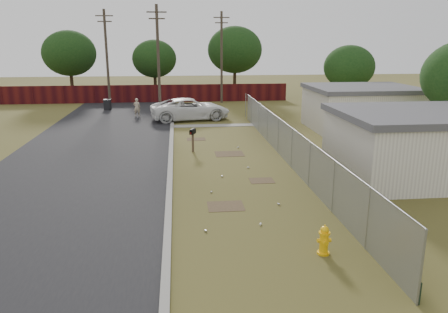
{
  "coord_description": "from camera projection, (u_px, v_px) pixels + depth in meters",
  "views": [
    {
      "loc": [
        -2.56,
        -20.76,
        6.24
      ],
      "look_at": [
        -0.51,
        -1.63,
        1.1
      ],
      "focal_mm": 35.0,
      "sensor_mm": 36.0,
      "label": 1
    }
  ],
  "objects": [
    {
      "name": "pedestrian",
      "position": [
        137.0,
        107.0,
        36.73
      ],
      "size": [
        0.57,
        0.38,
        1.54
      ],
      "primitive_type": "imported",
      "rotation": [
        0.0,
        0.0,
        3.17
      ],
      "color": "tan",
      "rests_on": "ground"
    },
    {
      "name": "houses",
      "position": [
        389.0,
        123.0,
        25.42
      ],
      "size": [
        9.3,
        17.24,
        3.1
      ],
      "color": "white",
      "rests_on": "ground"
    },
    {
      "name": "utility_poles",
      "position": [
        164.0,
        58.0,
        40.08
      ],
      "size": [
        12.6,
        8.24,
        9.0
      ],
      "color": "#453A2E",
      "rests_on": "ground"
    },
    {
      "name": "horizon_trees",
      "position": [
        210.0,
        57.0,
        43.33
      ],
      "size": [
        33.32,
        31.94,
        7.78
      ],
      "color": "#332517",
      "rests_on": "ground"
    },
    {
      "name": "mailbox",
      "position": [
        193.0,
        134.0,
        24.92
      ],
      "size": [
        0.4,
        0.58,
        1.36
      ],
      "color": "brown",
      "rests_on": "ground"
    },
    {
      "name": "trash_bin",
      "position": [
        107.0,
        105.0,
        40.19
      ],
      "size": [
        0.72,
        0.78,
        0.97
      ],
      "color": "black",
      "rests_on": "ground"
    },
    {
      "name": "chainlink_fence",
      "position": [
        287.0,
        147.0,
        22.91
      ],
      "size": [
        0.1,
        27.06,
        2.02
      ],
      "color": "gray",
      "rests_on": "ground"
    },
    {
      "name": "scattered_litter",
      "position": [
        238.0,
        186.0,
        19.13
      ],
      "size": [
        3.12,
        11.71,
        0.07
      ],
      "color": "silver",
      "rests_on": "ground"
    },
    {
      "name": "fire_hydrant",
      "position": [
        324.0,
        240.0,
        13.05
      ],
      "size": [
        0.42,
        0.41,
        0.94
      ],
      "color": "yellow",
      "rests_on": "ground"
    },
    {
      "name": "pickup_truck",
      "position": [
        190.0,
        109.0,
        35.13
      ],
      "size": [
        6.75,
        4.05,
        1.75
      ],
      "primitive_type": "imported",
      "rotation": [
        0.0,
        0.0,
        1.76
      ],
      "color": "white",
      "rests_on": "ground"
    },
    {
      "name": "ground",
      "position": [
        231.0,
        169.0,
        21.81
      ],
      "size": [
        120.0,
        120.0,
        0.0
      ],
      "primitive_type": "plane",
      "color": "brown",
      "rests_on": "ground"
    },
    {
      "name": "privacy_fence",
      "position": [
        144.0,
        94.0,
        44.98
      ],
      "size": [
        30.0,
        0.12,
        1.8
      ],
      "primitive_type": "cube",
      "color": "#47100F",
      "rests_on": "ground"
    },
    {
      "name": "street",
      "position": [
        115.0,
        137.0,
        28.84
      ],
      "size": [
        15.1,
        60.0,
        0.12
      ],
      "color": "black",
      "rests_on": "ground"
    }
  ]
}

